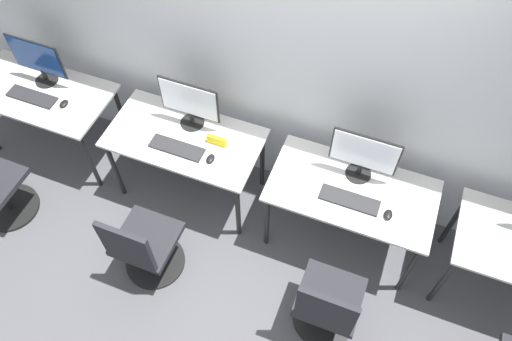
{
  "coord_description": "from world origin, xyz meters",
  "views": [
    {
      "loc": [
        0.74,
        -1.76,
        3.78
      ],
      "look_at": [
        0.0,
        0.13,
        0.88
      ],
      "focal_mm": 35.0,
      "sensor_mm": 36.0,
      "label": 1
    }
  ],
  "objects_px": {
    "monitor_far_left": "(38,60)",
    "keyboard_far_left": "(32,97)",
    "mouse_right": "(388,215)",
    "office_chair_left": "(145,248)",
    "keyboard_right": "(349,200)",
    "monitor_left": "(189,103)",
    "office_chair_right": "(327,307)",
    "mouse_left": "(210,159)",
    "keyboard_left": "(177,148)",
    "monitor_right": "(364,155)",
    "mouse_far_left": "(64,104)"
  },
  "relations": [
    {
      "from": "mouse_left",
      "to": "office_chair_right",
      "type": "height_order",
      "value": "office_chair_right"
    },
    {
      "from": "mouse_far_left",
      "to": "mouse_right",
      "type": "xyz_separation_m",
      "value": [
        2.71,
        -0.07,
        0.0
      ]
    },
    {
      "from": "mouse_left",
      "to": "mouse_right",
      "type": "relative_size",
      "value": 1.0
    },
    {
      "from": "monitor_far_left",
      "to": "keyboard_right",
      "type": "height_order",
      "value": "monitor_far_left"
    },
    {
      "from": "mouse_left",
      "to": "monitor_right",
      "type": "height_order",
      "value": "monitor_right"
    },
    {
      "from": "monitor_far_left",
      "to": "keyboard_left",
      "type": "height_order",
      "value": "monitor_far_left"
    },
    {
      "from": "mouse_far_left",
      "to": "keyboard_right",
      "type": "height_order",
      "value": "mouse_far_left"
    },
    {
      "from": "mouse_right",
      "to": "office_chair_right",
      "type": "height_order",
      "value": "office_chair_right"
    },
    {
      "from": "keyboard_left",
      "to": "monitor_right",
      "type": "bearing_deg",
      "value": 11.55
    },
    {
      "from": "monitor_far_left",
      "to": "monitor_right",
      "type": "relative_size",
      "value": 1.0
    },
    {
      "from": "monitor_left",
      "to": "monitor_right",
      "type": "distance_m",
      "value": 1.36
    },
    {
      "from": "keyboard_left",
      "to": "monitor_right",
      "type": "relative_size",
      "value": 0.88
    },
    {
      "from": "mouse_left",
      "to": "keyboard_right",
      "type": "xyz_separation_m",
      "value": [
        1.07,
        0.03,
        -0.01
      ]
    },
    {
      "from": "monitor_right",
      "to": "keyboard_right",
      "type": "distance_m",
      "value": 0.34
    },
    {
      "from": "office_chair_left",
      "to": "keyboard_far_left",
      "type": "bearing_deg",
      "value": 151.73
    },
    {
      "from": "keyboard_right",
      "to": "office_chair_right",
      "type": "relative_size",
      "value": 0.49
    },
    {
      "from": "keyboard_far_left",
      "to": "monitor_left",
      "type": "xyz_separation_m",
      "value": [
        1.36,
        0.24,
        0.22
      ]
    },
    {
      "from": "keyboard_far_left",
      "to": "office_chair_right",
      "type": "relative_size",
      "value": 0.49
    },
    {
      "from": "keyboard_left",
      "to": "office_chair_left",
      "type": "relative_size",
      "value": 0.49
    },
    {
      "from": "monitor_far_left",
      "to": "office_chair_right",
      "type": "distance_m",
      "value": 3.0
    },
    {
      "from": "monitor_far_left",
      "to": "office_chair_right",
      "type": "height_order",
      "value": "monitor_far_left"
    },
    {
      "from": "office_chair_right",
      "to": "keyboard_left",
      "type": "bearing_deg",
      "value": 155.96
    },
    {
      "from": "monitor_right",
      "to": "keyboard_right",
      "type": "height_order",
      "value": "monitor_right"
    },
    {
      "from": "monitor_far_left",
      "to": "keyboard_far_left",
      "type": "height_order",
      "value": "monitor_far_left"
    },
    {
      "from": "office_chair_left",
      "to": "mouse_right",
      "type": "relative_size",
      "value": 9.81
    },
    {
      "from": "mouse_right",
      "to": "office_chair_right",
      "type": "bearing_deg",
      "value": -108.06
    },
    {
      "from": "keyboard_far_left",
      "to": "keyboard_left",
      "type": "bearing_deg",
      "value": -1.84
    },
    {
      "from": "monitor_far_left",
      "to": "keyboard_right",
      "type": "distance_m",
      "value": 2.74
    },
    {
      "from": "keyboard_far_left",
      "to": "monitor_left",
      "type": "bearing_deg",
      "value": 9.85
    },
    {
      "from": "keyboard_left",
      "to": "office_chair_left",
      "type": "xyz_separation_m",
      "value": [
        0.03,
        -0.7,
        -0.38
      ]
    },
    {
      "from": "mouse_far_left",
      "to": "mouse_right",
      "type": "relative_size",
      "value": 1.0
    },
    {
      "from": "office_chair_left",
      "to": "keyboard_right",
      "type": "height_order",
      "value": "office_chair_left"
    },
    {
      "from": "office_chair_right",
      "to": "monitor_left",
      "type": "bearing_deg",
      "value": 147.34
    },
    {
      "from": "monitor_far_left",
      "to": "office_chair_left",
      "type": "height_order",
      "value": "monitor_far_left"
    },
    {
      "from": "mouse_far_left",
      "to": "mouse_right",
      "type": "distance_m",
      "value": 2.71
    },
    {
      "from": "monitor_far_left",
      "to": "mouse_far_left",
      "type": "xyz_separation_m",
      "value": [
        0.3,
        -0.19,
        -0.22
      ]
    },
    {
      "from": "monitor_left",
      "to": "keyboard_right",
      "type": "bearing_deg",
      "value": -10.54
    },
    {
      "from": "keyboard_far_left",
      "to": "monitor_far_left",
      "type": "bearing_deg",
      "value": 90.0
    },
    {
      "from": "monitor_far_left",
      "to": "monitor_right",
      "type": "height_order",
      "value": "same"
    },
    {
      "from": "mouse_far_left",
      "to": "monitor_left",
      "type": "relative_size",
      "value": 0.18
    },
    {
      "from": "office_chair_left",
      "to": "monitor_right",
      "type": "bearing_deg",
      "value": 36.28
    },
    {
      "from": "keyboard_left",
      "to": "keyboard_right",
      "type": "xyz_separation_m",
      "value": [
        1.36,
        0.03,
        0.0
      ]
    },
    {
      "from": "monitor_left",
      "to": "office_chair_right",
      "type": "height_order",
      "value": "monitor_left"
    },
    {
      "from": "mouse_left",
      "to": "mouse_right",
      "type": "xyz_separation_m",
      "value": [
        1.36,
        0.01,
        0.0
      ]
    },
    {
      "from": "monitor_right",
      "to": "monitor_left",
      "type": "bearing_deg",
      "value": 179.92
    },
    {
      "from": "mouse_far_left",
      "to": "mouse_right",
      "type": "height_order",
      "value": "same"
    },
    {
      "from": "keyboard_left",
      "to": "office_chair_right",
      "type": "xyz_separation_m",
      "value": [
        1.44,
        -0.64,
        -0.38
      ]
    },
    {
      "from": "monitor_far_left",
      "to": "mouse_right",
      "type": "xyz_separation_m",
      "value": [
        3.01,
        -0.25,
        -0.22
      ]
    },
    {
      "from": "monitor_far_left",
      "to": "monitor_left",
      "type": "distance_m",
      "value": 1.36
    },
    {
      "from": "keyboard_far_left",
      "to": "mouse_left",
      "type": "height_order",
      "value": "mouse_left"
    }
  ]
}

